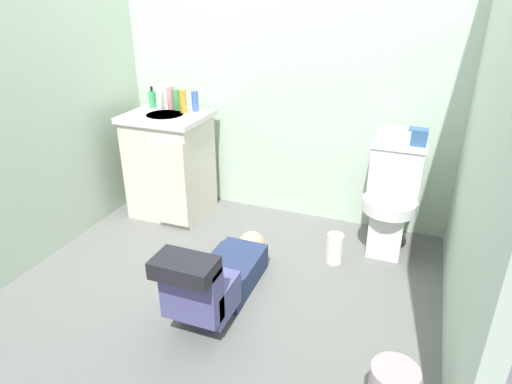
# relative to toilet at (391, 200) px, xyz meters

# --- Properties ---
(ground_plane) EXTENTS (3.04, 2.99, 0.04)m
(ground_plane) POSITION_rel_toilet_xyz_m (-0.88, -0.72, -0.39)
(ground_plane) COLOR slate
(wall_back) EXTENTS (2.70, 0.08, 2.40)m
(wall_back) POSITION_rel_toilet_xyz_m (-0.88, 0.32, 0.83)
(wall_back) COLOR #B8CEB7
(wall_back) RESTS_ON ground_plane
(wall_left) EXTENTS (0.08, 1.99, 2.40)m
(wall_left) POSITION_rel_toilet_xyz_m (-2.19, -0.72, 0.83)
(wall_left) COLOR #B8CEB7
(wall_left) RESTS_ON ground_plane
(wall_right) EXTENTS (0.08, 1.99, 2.40)m
(wall_right) POSITION_rel_toilet_xyz_m (0.43, -0.72, 0.83)
(wall_right) COLOR #B8CEB7
(wall_right) RESTS_ON ground_plane
(toilet) EXTENTS (0.36, 0.46, 0.75)m
(toilet) POSITION_rel_toilet_xyz_m (0.00, 0.00, 0.00)
(toilet) COLOR silver
(toilet) RESTS_ON ground_plane
(vanity_cabinet) EXTENTS (0.60, 0.53, 0.82)m
(vanity_cabinet) POSITION_rel_toilet_xyz_m (-1.69, -0.06, 0.05)
(vanity_cabinet) COLOR beige
(vanity_cabinet) RESTS_ON ground_plane
(faucet) EXTENTS (0.02, 0.02, 0.10)m
(faucet) POSITION_rel_toilet_xyz_m (-1.69, 0.09, 0.50)
(faucet) COLOR silver
(faucet) RESTS_ON vanity_cabinet
(person_plumber) EXTENTS (0.39, 1.06, 0.52)m
(person_plumber) POSITION_rel_toilet_xyz_m (-0.85, -0.98, -0.19)
(person_plumber) COLOR navy
(person_plumber) RESTS_ON ground_plane
(tissue_box) EXTENTS (0.22, 0.11, 0.10)m
(tissue_box) POSITION_rel_toilet_xyz_m (-0.04, 0.09, 0.43)
(tissue_box) COLOR silver
(tissue_box) RESTS_ON toilet
(toiletry_bag) EXTENTS (0.12, 0.09, 0.11)m
(toiletry_bag) POSITION_rel_toilet_xyz_m (0.11, 0.09, 0.44)
(toiletry_bag) COLOR #33598C
(toiletry_bag) RESTS_ON toilet
(soap_dispenser) EXTENTS (0.06, 0.06, 0.17)m
(soap_dispenser) POSITION_rel_toilet_xyz_m (-1.88, 0.07, 0.52)
(soap_dispenser) COLOR #399E5E
(soap_dispenser) RESTS_ON vanity_cabinet
(bottle_white) EXTENTS (0.05, 0.05, 0.14)m
(bottle_white) POSITION_rel_toilet_xyz_m (-1.79, 0.05, 0.52)
(bottle_white) COLOR white
(bottle_white) RESTS_ON vanity_cabinet
(bottle_pink) EXTENTS (0.06, 0.06, 0.18)m
(bottle_pink) POSITION_rel_toilet_xyz_m (-1.72, 0.08, 0.54)
(bottle_pink) COLOR #D38B96
(bottle_pink) RESTS_ON vanity_cabinet
(bottle_green) EXTENTS (0.06, 0.06, 0.16)m
(bottle_green) POSITION_rel_toilet_xyz_m (-1.67, 0.08, 0.53)
(bottle_green) COLOR #47A050
(bottle_green) RESTS_ON vanity_cabinet
(bottle_amber) EXTENTS (0.05, 0.05, 0.17)m
(bottle_amber) POSITION_rel_toilet_xyz_m (-1.58, 0.02, 0.54)
(bottle_amber) COLOR gold
(bottle_amber) RESTS_ON vanity_cabinet
(bottle_blue) EXTENTS (0.05, 0.05, 0.15)m
(bottle_blue) POSITION_rel_toilet_xyz_m (-1.52, 0.10, 0.53)
(bottle_blue) COLOR #3D61B4
(bottle_blue) RESTS_ON vanity_cabinet
(paper_towel_roll) EXTENTS (0.11, 0.11, 0.21)m
(paper_towel_roll) POSITION_rel_toilet_xyz_m (-0.30, -0.32, -0.26)
(paper_towel_roll) COLOR white
(paper_towel_roll) RESTS_ON ground_plane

